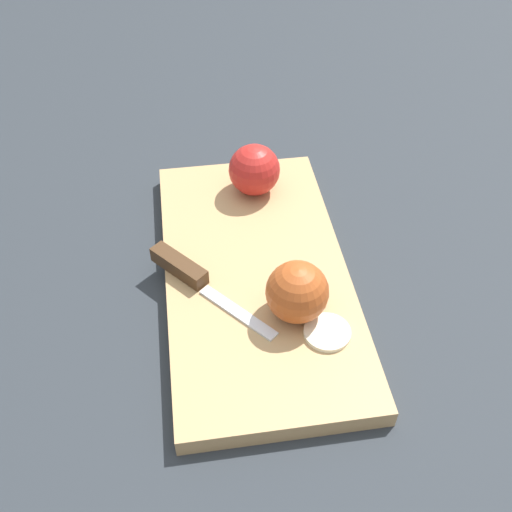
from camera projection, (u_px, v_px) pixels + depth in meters
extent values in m
plane|color=#282D33|center=(256.00, 282.00, 0.71)|extent=(4.00, 4.00, 0.00)
cube|color=tan|center=(256.00, 275.00, 0.70)|extent=(0.43, 0.24, 0.02)
sphere|color=red|center=(254.00, 170.00, 0.77)|extent=(0.07, 0.07, 0.07)
cylinder|color=beige|center=(259.00, 171.00, 0.77)|extent=(0.06, 0.03, 0.06)
sphere|color=#AD4C1E|center=(297.00, 292.00, 0.62)|extent=(0.07, 0.07, 0.07)
cylinder|color=beige|center=(297.00, 288.00, 0.63)|extent=(0.01, 0.06, 0.06)
cube|color=silver|center=(238.00, 312.00, 0.64)|extent=(0.08, 0.08, 0.00)
cube|color=#472D19|center=(179.00, 268.00, 0.68)|extent=(0.07, 0.07, 0.02)
cylinder|color=beige|center=(327.00, 332.00, 0.62)|extent=(0.05, 0.05, 0.00)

